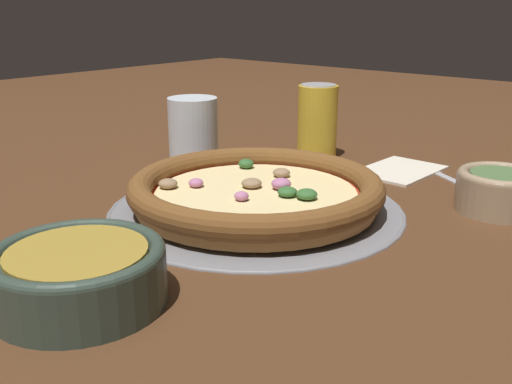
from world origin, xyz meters
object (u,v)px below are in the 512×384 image
(beverage_can, at_px, (317,122))
(bowl_far, at_px, (499,189))
(pizza_tray, at_px, (256,208))
(fork, at_px, (450,178))
(drinking_cup, at_px, (193,129))
(bowl_near, at_px, (79,273))
(napkin, at_px, (399,169))
(pizza, at_px, (256,191))

(beverage_can, bearing_deg, bowl_far, -102.22)
(pizza_tray, relative_size, bowl_far, 3.53)
(pizza_tray, relative_size, fork, 2.22)
(drinking_cup, distance_m, beverage_can, 0.21)
(bowl_near, xyz_separation_m, beverage_can, (0.56, 0.14, 0.03))
(drinking_cup, bearing_deg, napkin, -62.03)
(pizza_tray, xyz_separation_m, beverage_can, (0.27, 0.10, 0.06))
(napkin, relative_size, fork, 0.84)
(pizza, relative_size, fork, 1.91)
(pizza, relative_size, bowl_far, 3.04)
(bowl_near, distance_m, beverage_can, 0.57)
(pizza_tray, relative_size, pizza, 1.16)
(pizza, relative_size, beverage_can, 2.60)
(pizza, xyz_separation_m, drinking_cup, (0.13, 0.24, 0.03))
(pizza, distance_m, napkin, 0.29)
(drinking_cup, xyz_separation_m, napkin, (0.16, -0.30, -0.05))
(pizza_tray, xyz_separation_m, napkin, (0.28, -0.05, 0.00))
(bowl_near, xyz_separation_m, napkin, (0.57, -0.01, -0.03))
(bowl_near, height_order, beverage_can, beverage_can)
(pizza_tray, xyz_separation_m, drinking_cup, (0.13, 0.24, 0.05))
(bowl_near, height_order, napkin, bowl_near)
(pizza_tray, relative_size, beverage_can, 3.02)
(bowl_near, bearing_deg, fork, -8.69)
(fork, bearing_deg, napkin, 39.44)
(bowl_far, xyz_separation_m, drinking_cup, (-0.07, 0.48, 0.02))
(pizza_tray, height_order, drinking_cup, drinking_cup)
(pizza_tray, bearing_deg, bowl_far, -49.42)
(bowl_near, distance_m, fork, 0.59)
(pizza_tray, height_order, bowl_near, bowl_near)
(bowl_near, relative_size, beverage_can, 1.23)
(pizza_tray, bearing_deg, bowl_near, -171.78)
(bowl_near, relative_size, bowl_far, 1.44)
(drinking_cup, bearing_deg, beverage_can, -45.65)
(pizza_tray, relative_size, bowl_near, 2.46)
(pizza_tray, height_order, bowl_far, bowl_far)
(bowl_far, relative_size, beverage_can, 0.85)
(pizza, distance_m, bowl_near, 0.29)
(pizza, height_order, drinking_cup, drinking_cup)
(bowl_near, xyz_separation_m, drinking_cup, (0.41, 0.29, 0.02))
(napkin, height_order, fork, napkin)
(pizza_tray, height_order, beverage_can, beverage_can)
(bowl_near, bearing_deg, pizza_tray, 8.22)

